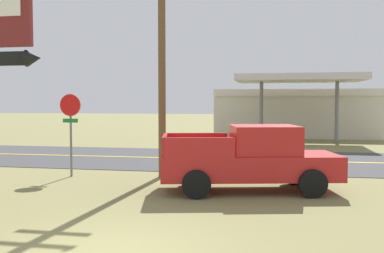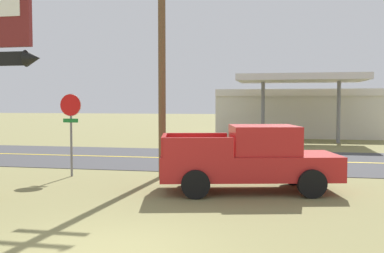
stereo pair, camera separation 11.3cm
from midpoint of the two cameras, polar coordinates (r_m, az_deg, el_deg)
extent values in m
cube|color=#3D3D3F|center=(20.52, 2.87, -4.23)|extent=(140.00, 8.00, 0.02)
cube|color=gold|center=(20.52, 2.87, -4.20)|extent=(126.00, 0.20, 0.01)
cone|color=black|center=(12.19, -19.59, 8.31)|extent=(0.40, 0.44, 0.44)
cylinder|color=slate|center=(16.31, -15.12, -2.41)|extent=(0.08, 0.08, 2.20)
cylinder|color=red|center=(16.21, -15.24, 2.69)|extent=(0.76, 0.03, 0.76)
cylinder|color=white|center=(16.23, -15.21, 2.69)|extent=(0.80, 0.01, 0.80)
cube|color=#19722D|center=(16.23, -15.21, 0.75)|extent=(0.56, 0.03, 0.14)
cylinder|color=brown|center=(15.69, -3.70, 8.87)|extent=(0.26, 0.26, 8.43)
cube|color=beige|center=(35.62, 13.43, 1.71)|extent=(12.00, 6.00, 3.60)
cube|color=silver|center=(32.57, 13.68, 4.31)|extent=(12.00, 0.12, 0.50)
cube|color=silver|center=(29.66, 13.95, 6.07)|extent=(8.00, 5.00, 0.40)
cylinder|color=slate|center=(29.61, 9.25, 2.06)|extent=(0.24, 0.24, 4.20)
cylinder|color=slate|center=(29.84, 18.51, 1.95)|extent=(0.24, 0.24, 4.20)
cube|color=red|center=(13.29, 7.54, -5.05)|extent=(5.50, 3.06, 0.72)
cube|color=red|center=(13.28, 9.48, -1.69)|extent=(2.25, 2.17, 0.84)
cube|color=#28333D|center=(13.48, 13.20, -1.66)|extent=(0.46, 1.64, 0.71)
cube|color=red|center=(13.97, 0.77, -1.98)|extent=(1.93, 0.55, 0.56)
cube|color=red|center=(12.14, 1.12, -2.76)|extent=(1.93, 0.55, 0.56)
cube|color=red|center=(13.05, -3.35, -2.35)|extent=(0.53, 1.86, 0.56)
cylinder|color=black|center=(14.62, 13.20, -5.78)|extent=(0.84, 0.45, 0.80)
cylinder|color=black|center=(12.76, 15.46, -7.12)|extent=(0.84, 0.45, 0.80)
cylinder|color=black|center=(14.15, 0.40, -6.00)|extent=(0.84, 0.45, 0.80)
cylinder|color=black|center=(12.22, 0.72, -7.46)|extent=(0.84, 0.45, 0.80)
camera|label=1|loc=(0.06, -89.79, 0.01)|focal=41.30mm
camera|label=2|loc=(0.06, 90.21, -0.01)|focal=41.30mm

